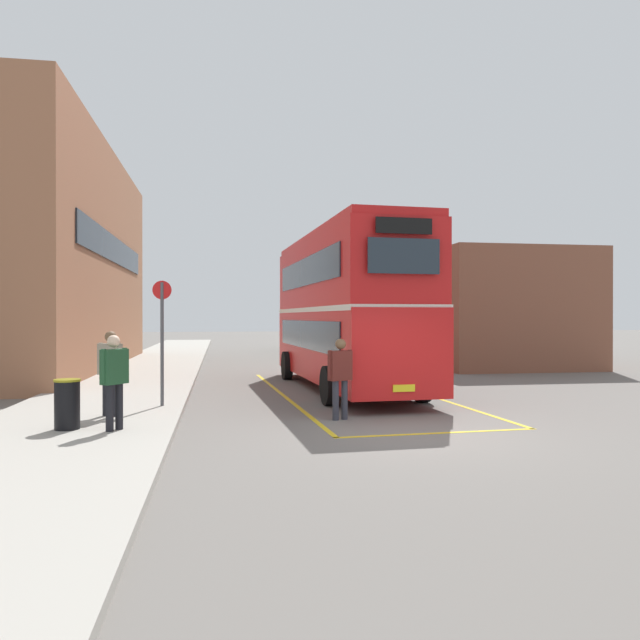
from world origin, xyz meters
name	(u,v)px	position (x,y,z in m)	size (l,w,h in m)	color
ground_plane	(307,370)	(0.00, 14.40, 0.00)	(135.60, 135.60, 0.00)	#66605B
sidewalk_left	(156,365)	(-6.50, 16.80, 0.07)	(4.00, 57.60, 0.14)	#A39E93
brick_building_left	(35,260)	(-11.31, 15.91, 4.62)	(6.48, 18.64, 9.24)	#9E6647
depot_building_right	(458,311)	(8.79, 19.46, 2.57)	(6.65, 16.34, 5.14)	brown
double_decker_bus	(344,308)	(0.12, 7.33, 2.51)	(3.20, 10.55, 4.75)	black
single_deck_bus	(329,326)	(3.37, 27.73, 1.64)	(2.89, 9.02, 3.02)	black
pedestrian_boarding	(340,372)	(-1.09, 1.89, 1.03)	(0.56, 0.38, 1.76)	#2D2D38
pedestrian_waiting_near	(110,366)	(-5.95, 2.34, 1.19)	(0.54, 0.48, 1.79)	black
pedestrian_waiting_far	(114,375)	(-5.58, 0.66, 1.17)	(0.48, 0.53, 1.76)	black
litter_bin	(67,404)	(-6.47, 0.93, 0.61)	(0.48, 0.48, 0.93)	black
bus_stop_sign	(162,331)	(-5.01, 3.70, 1.90)	(0.44, 0.08, 2.95)	#4C4C51
bay_marking_yellow	(360,397)	(0.17, 5.41, 0.00)	(4.84, 12.65, 0.01)	gold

